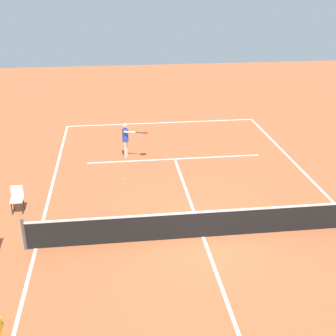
{
  "coord_description": "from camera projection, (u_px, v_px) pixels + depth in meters",
  "views": [
    {
      "loc": [
        2.7,
        12.24,
        7.92
      ],
      "look_at": [
        0.67,
        -3.91,
        0.8
      ],
      "focal_mm": 47.79,
      "sensor_mm": 36.0,
      "label": 1
    }
  ],
  "objects": [
    {
      "name": "ground_plane",
      "position": [
        203.0,
        237.0,
        14.61
      ],
      "size": [
        60.0,
        60.0,
        0.0
      ],
      "primitive_type": "plane",
      "color": "#AD5933"
    },
    {
      "name": "player_serving",
      "position": [
        126.0,
        137.0,
        20.58
      ],
      "size": [
        1.19,
        0.85,
        1.65
      ],
      "rotation": [
        0.0,
        0.0,
        1.29
      ],
      "color": "beige",
      "rests_on": "ground"
    },
    {
      "name": "tennis_net",
      "position": [
        204.0,
        224.0,
        14.42
      ],
      "size": [
        11.38,
        0.1,
        1.07
      ],
      "color": "#4C4C51",
      "rests_on": "ground"
    },
    {
      "name": "tennis_ball",
      "position": [
        124.0,
        179.0,
        18.64
      ],
      "size": [
        0.07,
        0.07,
        0.07
      ],
      "primitive_type": "sphere",
      "color": "#CCE033",
      "rests_on": "ground"
    },
    {
      "name": "courtside_chair_mid",
      "position": [
        17.0,
        198.0,
        16.0
      ],
      "size": [
        0.44,
        0.46,
        0.95
      ],
      "color": "#262626",
      "rests_on": "ground"
    },
    {
      "name": "court_lines",
      "position": [
        203.0,
        237.0,
        14.61
      ],
      "size": [
        10.78,
        24.56,
        0.01
      ],
      "color": "white",
      "rests_on": "ground"
    }
  ]
}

